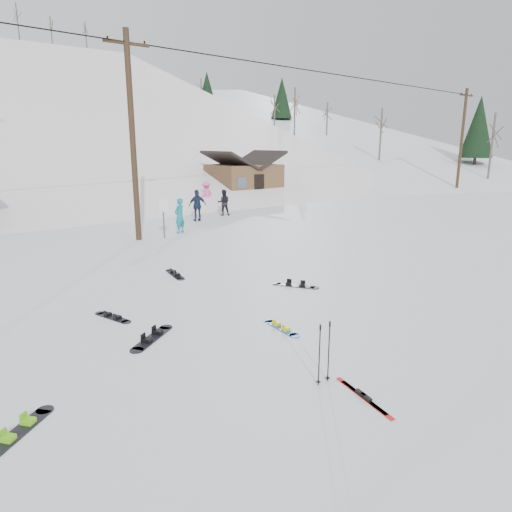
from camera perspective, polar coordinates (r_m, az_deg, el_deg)
ground at (r=9.39m, az=8.40°, el=-13.78°), size 200.00×200.00×0.00m
ridge_right at (r=72.68m, az=1.56°, el=1.76°), size 45.66×93.98×54.59m
treeline_right at (r=63.76m, az=4.70°, el=10.00°), size 20.00×60.00×10.00m
utility_pole at (r=21.35m, az=-15.20°, el=14.39°), size 2.00×0.26×9.00m
utility_pole_right at (r=46.02m, az=24.34°, el=13.18°), size 2.00×0.26×9.00m
trail_sign at (r=21.61m, az=-11.49°, el=5.51°), size 0.50×0.09×1.85m
cabin at (r=36.55m, az=-1.52°, el=9.46°), size 5.39×4.40×3.77m
hero_snowboard at (r=11.14m, az=3.16°, el=-8.90°), size 0.33×1.32×0.09m
hero_skis at (r=8.57m, az=13.29°, el=-16.75°), size 0.38×1.49×0.08m
ski_poles at (r=8.63m, az=8.51°, el=-11.85°), size 0.33×0.09×1.19m
board_scatter_a at (r=10.83m, az=-12.85°, el=-9.91°), size 1.37×1.07×0.11m
board_scatter_b at (r=12.30m, az=-17.47°, el=-7.29°), size 0.58×1.24×0.09m
board_scatter_c at (r=8.37m, az=-27.55°, el=-18.87°), size 1.21×1.08×0.11m
board_scatter_d at (r=14.31m, az=4.94°, el=-3.67°), size 0.96×1.30×0.11m
board_scatter_f at (r=15.69m, az=-10.09°, el=-2.25°), size 0.45×1.45×0.10m
skier_teal at (r=22.85m, az=-9.53°, el=4.98°), size 0.74×0.64×1.72m
skier_dark at (r=28.21m, az=-4.06°, el=6.68°), size 0.96×0.90×1.58m
skier_pink at (r=31.80m, az=-6.22°, el=7.63°), size 1.29×0.98×1.78m
skier_navy at (r=26.25m, az=-7.33°, el=6.28°), size 1.11×0.62×1.78m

